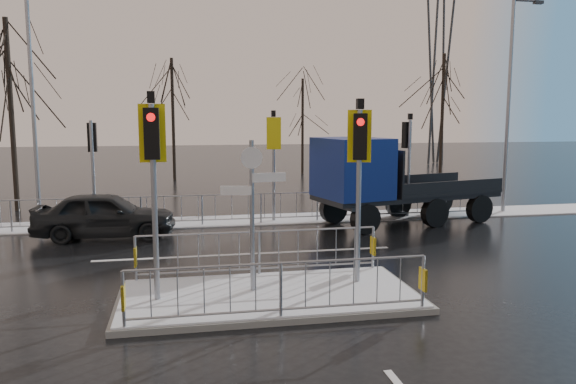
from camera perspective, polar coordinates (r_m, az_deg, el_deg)
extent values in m
plane|color=black|center=(11.60, -1.97, -10.84)|extent=(120.00, 120.00, 0.00)
cube|color=white|center=(19.88, -5.87, -2.92)|extent=(30.00, 2.00, 0.04)
cube|color=silver|center=(15.21, -4.23, -6.30)|extent=(8.00, 0.15, 0.01)
cube|color=slate|center=(11.58, -1.97, -10.56)|extent=(6.00, 3.00, 0.12)
cube|color=white|center=(11.56, -1.97, -10.20)|extent=(5.85, 2.85, 0.03)
cube|color=gold|center=(10.00, -16.40, -10.20)|extent=(0.05, 0.28, 0.42)
cube|color=gold|center=(10.88, 13.56, -8.62)|extent=(0.05, 0.28, 0.42)
cube|color=gold|center=(12.65, -15.25, -6.37)|extent=(0.05, 0.28, 0.42)
cube|color=gold|center=(13.36, 8.63, -5.42)|extent=(0.05, 0.28, 0.42)
cylinder|color=gray|center=(11.00, -13.42, -1.23)|extent=(0.11, 0.11, 3.80)
cube|color=black|center=(10.69, -13.68, 5.78)|extent=(0.28, 0.22, 0.95)
cylinder|color=red|center=(10.58, -13.76, 7.38)|extent=(0.16, 0.04, 0.16)
cube|color=yellow|center=(10.94, -13.63, 5.82)|extent=(0.50, 0.03, 1.10)
cube|color=black|center=(10.87, -13.76, 9.34)|extent=(0.14, 0.14, 0.22)
cylinder|color=gray|center=(11.98, 7.17, -0.59)|extent=(0.11, 0.11, 3.70)
cube|color=black|center=(11.68, 7.33, 5.60)|extent=(0.33, 0.28, 0.95)
cylinder|color=red|center=(11.56, 7.39, 7.06)|extent=(0.16, 0.08, 0.16)
cube|color=yellow|center=(11.93, 7.26, 5.65)|extent=(0.49, 0.16, 1.10)
cube|color=black|center=(11.85, 7.34, 8.87)|extent=(0.14, 0.14, 0.22)
cylinder|color=gray|center=(11.33, -3.67, -2.57)|extent=(0.09, 0.09, 3.10)
cube|color=silver|center=(11.26, -1.94, 1.50)|extent=(0.70, 0.14, 0.18)
cube|color=silver|center=(11.21, -5.31, 0.15)|extent=(0.62, 0.15, 0.18)
cylinder|color=silver|center=(11.15, -3.70, 3.48)|extent=(0.44, 0.03, 0.44)
cylinder|color=gray|center=(19.45, -19.19, 1.72)|extent=(0.11, 0.11, 3.50)
cube|color=black|center=(19.55, -19.28, 5.27)|extent=(0.28, 0.22, 0.95)
cylinder|color=red|center=(19.65, -19.27, 6.16)|extent=(0.16, 0.04, 0.16)
cylinder|color=gray|center=(19.51, -1.47, 2.32)|extent=(0.11, 0.11, 3.60)
cube|color=black|center=(19.61, -1.57, 6.01)|extent=(0.28, 0.22, 0.95)
cylinder|color=red|center=(19.71, -1.63, 6.89)|extent=(0.16, 0.04, 0.16)
cube|color=yellow|center=(19.36, -1.45, 5.98)|extent=(0.50, 0.03, 1.10)
cube|color=black|center=(19.42, -1.49, 7.97)|extent=(0.14, 0.14, 0.22)
cylinder|color=gray|center=(20.93, 12.17, 2.38)|extent=(0.11, 0.11, 3.50)
cube|color=black|center=(20.99, 11.96, 5.69)|extent=(0.33, 0.28, 0.95)
cylinder|color=red|center=(21.07, 11.80, 6.52)|extent=(0.16, 0.08, 0.16)
cube|color=black|center=(20.84, 12.31, 7.51)|extent=(0.14, 0.14, 0.22)
imported|color=black|center=(17.88, -18.08, -2.23)|extent=(4.24, 1.85, 1.42)
cylinder|color=black|center=(17.75, 7.87, -2.72)|extent=(1.01, 0.51, 0.97)
cylinder|color=black|center=(19.47, 4.64, -1.74)|extent=(1.01, 0.51, 0.97)
cylinder|color=black|center=(19.33, 14.68, -2.04)|extent=(1.01, 0.51, 0.97)
cylinder|color=black|center=(20.93, 11.15, -1.19)|extent=(1.01, 0.51, 0.97)
cylinder|color=black|center=(20.61, 18.87, -1.60)|extent=(1.01, 0.51, 0.97)
cylinder|color=black|center=(22.11, 15.23, -0.84)|extent=(1.01, 0.51, 0.97)
cube|color=black|center=(19.82, 11.99, -0.35)|extent=(6.76, 3.70, 0.16)
cube|color=navy|center=(18.45, 6.51, 2.46)|extent=(2.44, 2.73, 1.94)
cube|color=black|center=(18.92, 8.97, 3.73)|extent=(0.50, 1.90, 1.07)
cube|color=#2D3033|center=(18.29, 4.89, -0.97)|extent=(0.64, 2.20, 0.34)
cube|color=black|center=(20.45, 14.41, 0.21)|extent=(4.71, 3.28, 0.12)
cube|color=black|center=(19.12, 9.62, 2.17)|extent=(0.63, 2.28, 1.46)
cylinder|color=black|center=(24.19, -26.27, 6.95)|extent=(0.20, 0.20, 7.36)
cylinder|color=black|center=(32.86, -11.59, 7.21)|extent=(0.19, 0.19, 6.90)
cylinder|color=black|center=(35.71, 1.49, 6.66)|extent=(0.16, 0.16, 5.98)
cylinder|color=black|center=(35.52, 15.39, 7.49)|extent=(0.20, 0.20, 7.36)
cylinder|color=gray|center=(22.89, 21.47, 8.01)|extent=(0.14, 0.14, 8.00)
cylinder|color=gray|center=(23.53, 23.04, 17.47)|extent=(1.00, 0.10, 0.10)
cube|color=#2D3033|center=(23.80, 24.08, 17.18)|extent=(0.35, 0.18, 0.12)
cylinder|color=gray|center=(20.92, -24.50, 8.19)|extent=(0.14, 0.14, 8.20)
cylinder|color=#2D3033|center=(46.59, 15.53, 15.30)|extent=(1.18, 1.18, 19.97)
cylinder|color=#2D3033|center=(46.08, 14.14, 15.44)|extent=(1.18, 1.18, 19.97)
cylinder|color=#2D3033|center=(45.53, 16.23, 15.46)|extent=(1.18, 1.18, 19.97)
cylinder|color=#2D3033|center=(45.00, 14.81, 15.60)|extent=(1.18, 1.18, 19.97)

